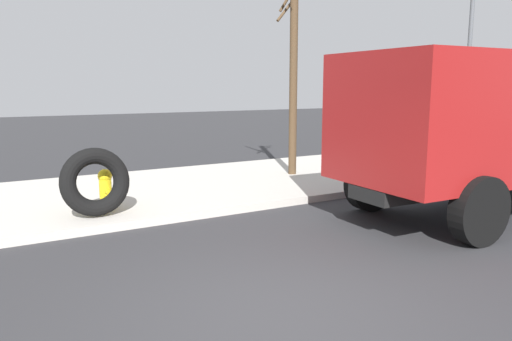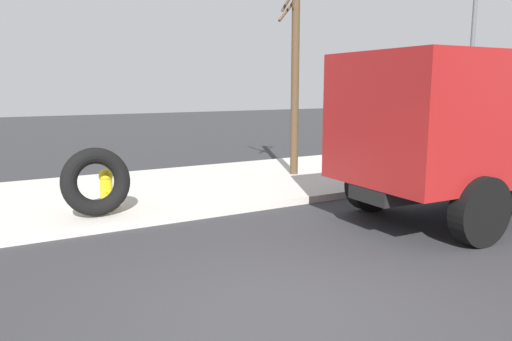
# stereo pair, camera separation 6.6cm
# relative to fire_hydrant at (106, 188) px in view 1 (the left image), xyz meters

# --- Properties ---
(ground_plane) EXTENTS (80.00, 80.00, 0.00)m
(ground_plane) POSITION_rel_fire_hydrant_xyz_m (0.61, -5.05, -0.56)
(ground_plane) COLOR #2D2D30
(sidewalk_curb) EXTENTS (36.00, 5.00, 0.15)m
(sidewalk_curb) POSITION_rel_fire_hydrant_xyz_m (0.61, 1.45, -0.48)
(sidewalk_curb) COLOR #BCB7AD
(sidewalk_curb) RESTS_ON ground
(fire_hydrant) EXTENTS (0.26, 0.59, 0.77)m
(fire_hydrant) POSITION_rel_fire_hydrant_xyz_m (0.00, 0.00, 0.00)
(fire_hydrant) COLOR yellow
(fire_hydrant) RESTS_ON sidewalk_curb
(loose_tire) EXTENTS (1.23, 0.47, 1.25)m
(loose_tire) POSITION_rel_fire_hydrant_xyz_m (-0.27, -0.43, 0.22)
(loose_tire) COLOR black
(loose_tire) RESTS_ON sidewalk_curb
(dump_truck_blue) EXTENTS (7.09, 3.02, 3.00)m
(dump_truck_blue) POSITION_rel_fire_hydrant_xyz_m (6.72, -3.45, 1.05)
(dump_truck_blue) COLOR #1E3899
(dump_truck_blue) RESTS_ON ground
(bare_tree) EXTENTS (1.08, 1.06, 5.76)m
(bare_tree) POSITION_rel_fire_hydrant_xyz_m (5.20, 1.40, 2.62)
(bare_tree) COLOR #4C3823
(bare_tree) RESTS_ON sidewalk_curb
(street_light_pole) EXTENTS (0.12, 0.12, 5.34)m
(street_light_pole) POSITION_rel_fire_hydrant_xyz_m (10.37, 0.10, 2.26)
(street_light_pole) COLOR #595B5E
(street_light_pole) RESTS_ON sidewalk_curb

